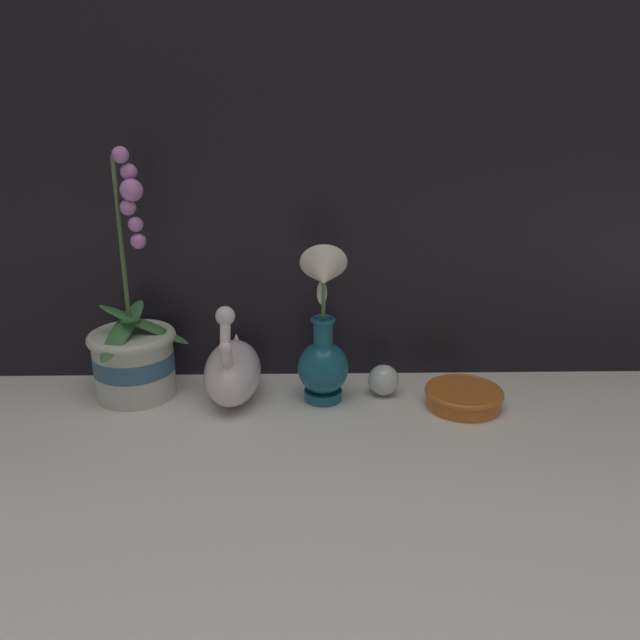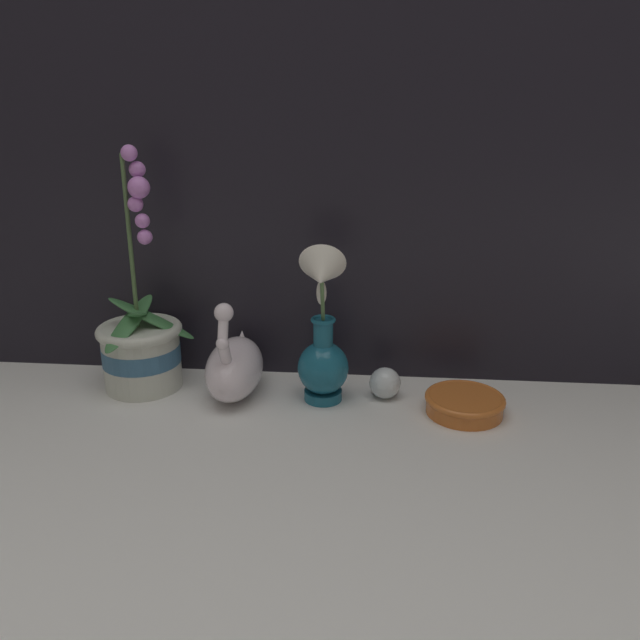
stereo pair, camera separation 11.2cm
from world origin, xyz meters
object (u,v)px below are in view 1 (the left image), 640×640
orchid_potted_plant (134,352)px  glass_sphere (384,380)px  blue_vase (323,345)px  swan_figurine (233,369)px  amber_dish (464,396)px

orchid_potted_plant → glass_sphere: (0.47, -0.01, -0.06)m
blue_vase → swan_figurine: bearing=174.2°
orchid_potted_plant → blue_vase: 0.36m
orchid_potted_plant → amber_dish: (0.61, -0.06, -0.07)m
orchid_potted_plant → glass_sphere: bearing=-1.1°
glass_sphere → orchid_potted_plant: bearing=178.9°
orchid_potted_plant → swan_figurine: (0.19, -0.02, -0.03)m
blue_vase → glass_sphere: size_ratio=5.15×
swan_figurine → blue_vase: blue_vase is taller
amber_dish → blue_vase: bearing=174.9°
swan_figurine → glass_sphere: swan_figurine is taller
orchid_potted_plant → blue_vase: (0.35, -0.04, 0.03)m
orchid_potted_plant → glass_sphere: size_ratio=7.76×
glass_sphere → swan_figurine: bearing=-178.0°
swan_figurine → glass_sphere: (0.28, 0.01, -0.03)m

